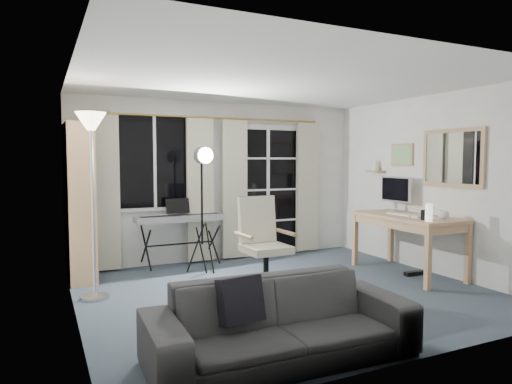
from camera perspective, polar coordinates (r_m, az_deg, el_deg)
floor at (r=5.41m, az=3.71°, el=-12.47°), size 4.50×4.00×0.02m
window at (r=6.67m, az=-12.61°, el=3.72°), size 1.20×0.08×1.40m
french_door at (r=7.30m, az=1.37°, el=0.10°), size 1.32×0.09×2.11m
curtains at (r=6.85m, az=-4.92°, el=0.41°), size 3.60×0.07×2.13m
bookshelf at (r=6.21m, az=-21.56°, el=-1.65°), size 0.34×0.93×1.98m
torchiere_lamp at (r=5.24m, az=-19.88°, el=5.02°), size 0.41×0.41×2.03m
keyboard_piano at (r=6.52m, az=-9.50°, el=-3.37°), size 1.26×0.62×0.91m
studio_light at (r=6.07m, az=-6.61°, el=2.73°), size 0.34×0.35×1.73m
office_chair at (r=5.29m, az=0.61°, el=-5.49°), size 0.74×0.77×1.11m
desk at (r=6.41m, az=18.42°, el=-3.64°), size 0.76×1.49×0.79m
monitor at (r=6.83m, az=17.07°, el=0.20°), size 0.19×0.57×0.50m
desk_clutter at (r=6.20m, az=19.45°, el=-4.59°), size 0.47×0.90×1.00m
mug at (r=6.11m, az=22.38°, el=-2.56°), size 0.13×0.10×0.13m
wall_mirror at (r=6.32m, az=23.34°, el=3.93°), size 0.04×0.94×0.74m
framed_print at (r=6.96m, az=17.80°, el=4.45°), size 0.03×0.42×0.32m
wall_shelf at (r=7.29m, az=14.68°, el=2.97°), size 0.16×0.30×0.18m
sofa at (r=3.57m, az=3.13°, el=-14.28°), size 2.07×0.67×0.80m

